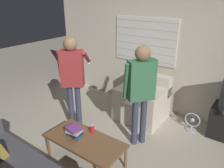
# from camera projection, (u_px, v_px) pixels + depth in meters

# --- Properties ---
(ground_plane) EXTENTS (16.00, 16.00, 0.00)m
(ground_plane) POSITION_uv_depth(u_px,v_px,m) (94.00, 154.00, 3.42)
(ground_plane) COLOR #B2A893
(wall_back) EXTENTS (5.20, 0.08, 2.55)m
(wall_back) POSITION_uv_depth(u_px,v_px,m) (156.00, 49.00, 4.45)
(wall_back) COLOR beige
(wall_back) RESTS_ON ground_plane
(armchair_beige) EXTENTS (0.87, 0.80, 0.86)m
(armchair_beige) POSITION_uv_depth(u_px,v_px,m) (143.00, 102.00, 4.31)
(armchair_beige) COLOR beige
(armchair_beige) RESTS_ON ground_plane
(coffee_table) EXTENTS (1.17, 0.56, 0.39)m
(coffee_table) POSITION_uv_depth(u_px,v_px,m) (85.00, 142.00, 3.13)
(coffee_table) COLOR brown
(coffee_table) RESTS_ON ground_plane
(person_left_standing) EXTENTS (0.49, 0.78, 1.68)m
(person_left_standing) POSITION_uv_depth(u_px,v_px,m) (72.00, 73.00, 3.74)
(person_left_standing) COLOR #33384C
(person_left_standing) RESTS_ON ground_plane
(person_right_standing) EXTENTS (0.55, 0.79, 1.65)m
(person_right_standing) POSITION_uv_depth(u_px,v_px,m) (141.00, 85.00, 3.29)
(person_right_standing) COLOR #33384C
(person_right_standing) RESTS_ON ground_plane
(book_stack) EXTENTS (0.25, 0.22, 0.16)m
(book_stack) POSITION_uv_depth(u_px,v_px,m) (74.00, 131.00, 3.16)
(book_stack) COLOR #284C89
(book_stack) RESTS_ON coffee_table
(soda_can) EXTENTS (0.07, 0.07, 0.13)m
(soda_can) POSITION_uv_depth(u_px,v_px,m) (92.00, 129.00, 3.26)
(soda_can) COLOR red
(soda_can) RESTS_ON coffee_table
(spare_remote) EXTENTS (0.11, 0.13, 0.02)m
(spare_remote) POSITION_uv_depth(u_px,v_px,m) (69.00, 131.00, 3.29)
(spare_remote) COLOR black
(spare_remote) RESTS_ON coffee_table
(floor_fan) EXTENTS (0.28, 0.20, 0.35)m
(floor_fan) POSITION_uv_depth(u_px,v_px,m) (192.00, 122.00, 3.96)
(floor_fan) COLOR #A8A8AD
(floor_fan) RESTS_ON ground_plane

